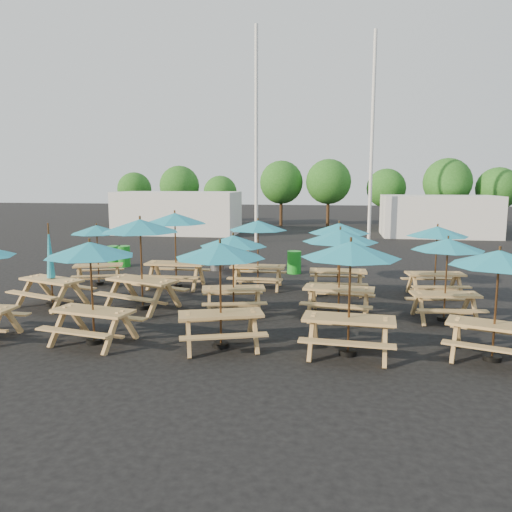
% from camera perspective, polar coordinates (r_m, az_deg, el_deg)
% --- Properties ---
extents(ground, '(120.00, 120.00, 0.00)m').
position_cam_1_polar(ground, '(15.00, -0.92, -5.01)').
color(ground, black).
rests_on(ground, ground).
extents(picnic_unit_1, '(2.29, 2.14, 2.37)m').
position_cam_1_polar(picnic_unit_1, '(15.18, -22.39, -1.74)').
color(picnic_unit_1, tan).
rests_on(picnic_unit_1, ground).
extents(picnic_unit_2, '(2.22, 2.22, 2.06)m').
position_cam_1_polar(picnic_unit_2, '(17.76, -17.74, 2.49)').
color(picnic_unit_2, tan).
rests_on(picnic_unit_2, ground).
extents(picnic_unit_3, '(2.23, 2.23, 2.26)m').
position_cam_1_polar(picnic_unit_3, '(11.22, -18.43, 0.02)').
color(picnic_unit_3, tan).
rests_on(picnic_unit_3, ground).
extents(picnic_unit_4, '(2.71, 2.71, 2.52)m').
position_cam_1_polar(picnic_unit_4, '(13.93, -13.09, 2.75)').
color(picnic_unit_4, tan).
rests_on(picnic_unit_4, ground).
extents(picnic_unit_5, '(2.11, 2.11, 2.51)m').
position_cam_1_polar(picnic_unit_5, '(16.60, -9.25, 3.73)').
color(picnic_unit_5, tan).
rests_on(picnic_unit_5, ground).
extents(picnic_unit_6, '(2.43, 2.43, 2.27)m').
position_cam_1_polar(picnic_unit_6, '(10.41, -4.12, -0.15)').
color(picnic_unit_6, tan).
rests_on(picnic_unit_6, ground).
extents(picnic_unit_7, '(2.18, 2.18, 2.13)m').
position_cam_1_polar(picnic_unit_7, '(13.13, -2.62, 1.15)').
color(picnic_unit_7, tan).
rests_on(picnic_unit_7, ground).
extents(picnic_unit_8, '(1.93, 1.93, 2.27)m').
position_cam_1_polar(picnic_unit_8, '(16.26, 0.22, 3.03)').
color(picnic_unit_8, tan).
rests_on(picnic_unit_8, ground).
extents(picnic_unit_9, '(2.13, 2.13, 2.36)m').
position_cam_1_polar(picnic_unit_9, '(10.08, 10.75, -0.12)').
color(picnic_unit_9, tan).
rests_on(picnic_unit_9, ground).
extents(picnic_unit_10, '(2.16, 2.16, 2.31)m').
position_cam_1_polar(picnic_unit_10, '(13.01, 9.59, 1.65)').
color(picnic_unit_10, tan).
rests_on(picnic_unit_10, ground).
extents(picnic_unit_11, '(1.94, 1.94, 2.25)m').
position_cam_1_polar(picnic_unit_11, '(15.70, 9.46, 2.64)').
color(picnic_unit_11, tan).
rests_on(picnic_unit_11, ground).
extents(picnic_unit_12, '(2.40, 2.40, 2.23)m').
position_cam_1_polar(picnic_unit_12, '(10.69, 26.00, -0.96)').
color(picnic_unit_12, tan).
rests_on(picnic_unit_12, ground).
extents(picnic_unit_13, '(1.98, 1.98, 2.12)m').
position_cam_1_polar(picnic_unit_13, '(13.33, 21.05, 0.67)').
color(picnic_unit_13, tan).
rests_on(picnic_unit_13, ground).
extents(picnic_unit_14, '(2.06, 2.06, 2.18)m').
position_cam_1_polar(picnic_unit_14, '(16.08, 20.00, 2.18)').
color(picnic_unit_14, tan).
rests_on(picnic_unit_14, ground).
extents(waste_bin_0, '(0.53, 0.53, 0.86)m').
position_cam_1_polar(waste_bin_0, '(21.48, -15.91, -0.03)').
color(waste_bin_0, '#1B9823').
rests_on(waste_bin_0, ground).
extents(waste_bin_1, '(0.53, 0.53, 0.86)m').
position_cam_1_polar(waste_bin_1, '(21.39, -14.88, -0.03)').
color(waste_bin_1, '#1B9823').
rests_on(waste_bin_1, ground).
extents(waste_bin_2, '(0.53, 0.53, 0.86)m').
position_cam_1_polar(waste_bin_2, '(19.88, -4.47, -0.39)').
color(waste_bin_2, gray).
rests_on(waste_bin_2, ground).
extents(waste_bin_3, '(0.53, 0.53, 0.86)m').
position_cam_1_polar(waste_bin_3, '(19.70, -1.57, -0.46)').
color(waste_bin_3, '#D75D0C').
rests_on(waste_bin_3, ground).
extents(waste_bin_4, '(0.53, 0.53, 0.86)m').
position_cam_1_polar(waste_bin_4, '(19.20, 4.38, -0.72)').
color(waste_bin_4, '#1B9823').
rests_on(waste_bin_4, ground).
extents(mast_0, '(0.20, 0.20, 12.00)m').
position_cam_1_polar(mast_0, '(28.83, 0.04, 13.51)').
color(mast_0, silver).
rests_on(mast_0, ground).
extents(mast_1, '(0.20, 0.20, 12.00)m').
position_cam_1_polar(mast_1, '(30.52, 13.13, 13.02)').
color(mast_1, silver).
rests_on(mast_1, ground).
extents(event_tent_0, '(8.00, 4.00, 2.80)m').
position_cam_1_polar(event_tent_0, '(34.10, -8.92, 4.91)').
color(event_tent_0, silver).
rests_on(event_tent_0, ground).
extents(event_tent_1, '(7.00, 4.00, 2.60)m').
position_cam_1_polar(event_tent_1, '(34.04, 20.12, 4.32)').
color(event_tent_1, silver).
rests_on(event_tent_1, ground).
extents(tree_0, '(2.80, 2.80, 4.24)m').
position_cam_1_polar(tree_0, '(42.96, -13.72, 7.42)').
color(tree_0, '#382314').
rests_on(tree_0, ground).
extents(tree_1, '(3.11, 3.11, 4.72)m').
position_cam_1_polar(tree_1, '(40.19, -8.74, 7.95)').
color(tree_1, '#382314').
rests_on(tree_1, ground).
extents(tree_2, '(2.59, 2.59, 3.93)m').
position_cam_1_polar(tree_2, '(39.06, -4.11, 7.24)').
color(tree_2, '#382314').
rests_on(tree_2, ground).
extents(tree_3, '(3.36, 3.36, 5.09)m').
position_cam_1_polar(tree_3, '(39.31, 2.91, 8.40)').
color(tree_3, '#382314').
rests_on(tree_3, ground).
extents(tree_4, '(3.41, 3.41, 5.17)m').
position_cam_1_polar(tree_4, '(38.62, 8.28, 8.40)').
color(tree_4, '#382314').
rests_on(tree_4, ground).
extents(tree_5, '(2.94, 2.94, 4.45)m').
position_cam_1_polar(tree_5, '(39.20, 14.66, 7.50)').
color(tree_5, '#382314').
rests_on(tree_5, ground).
extents(tree_6, '(3.38, 3.38, 5.13)m').
position_cam_1_polar(tree_6, '(38.03, 21.02, 7.87)').
color(tree_6, '#382314').
rests_on(tree_6, ground).
extents(tree_7, '(2.95, 2.95, 4.48)m').
position_cam_1_polar(tree_7, '(38.89, 25.91, 6.95)').
color(tree_7, '#382314').
rests_on(tree_7, ground).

